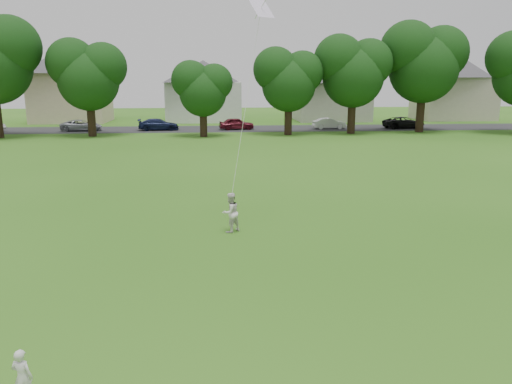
{
  "coord_description": "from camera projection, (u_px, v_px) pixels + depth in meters",
  "views": [
    {
      "loc": [
        1.36,
        -11.03,
        5.31
      ],
      "look_at": [
        2.42,
        2.0,
        2.3
      ],
      "focal_mm": 35.0,
      "sensor_mm": 36.0,
      "label": 1
    }
  ],
  "objects": [
    {
      "name": "ground",
      "position": [
        161.0,
        307.0,
        11.8
      ],
      "size": [
        160.0,
        160.0,
        0.0
      ],
      "primitive_type": "plane",
      "color": "#285B14",
      "rests_on": "ground"
    },
    {
      "name": "street",
      "position": [
        203.0,
        129.0,
        52.59
      ],
      "size": [
        90.0,
        7.0,
        0.01
      ],
      "primitive_type": "cube",
      "color": "#2D2D30",
      "rests_on": "ground"
    },
    {
      "name": "toddler",
      "position": [
        22.0,
        377.0,
        8.19
      ],
      "size": [
        0.42,
        0.33,
        1.01
      ],
      "primitive_type": "imported",
      "rotation": [
        0.0,
        0.0,
        2.87
      ],
      "color": "silver",
      "rests_on": "ground"
    },
    {
      "name": "older_boy",
      "position": [
        231.0,
        213.0,
        17.41
      ],
      "size": [
        0.87,
        0.84,
        1.41
      ],
      "primitive_type": "imported",
      "rotation": [
        0.0,
        0.0,
        3.81
      ],
      "color": "silver",
      "rests_on": "ground"
    },
    {
      "name": "kite",
      "position": [
        246.0,
        107.0,
        17.2
      ],
      "size": [
        1.14,
        1.09,
        7.05
      ],
      "color": "silver",
      "rests_on": "ground"
    },
    {
      "name": "tree_row",
      "position": [
        225.0,
        65.0,
        45.68
      ],
      "size": [
        82.75,
        8.6,
        11.38
      ],
      "color": "black",
      "rests_on": "ground"
    },
    {
      "name": "parked_cars",
      "position": [
        185.0,
        124.0,
        51.35
      ],
      "size": [
        55.26,
        2.51,
        1.23
      ],
      "color": "black",
      "rests_on": "ground"
    },
    {
      "name": "house_row",
      "position": [
        201.0,
        82.0,
        61.21
      ],
      "size": [
        77.48,
        13.82,
        10.56
      ],
      "color": "silver",
      "rests_on": "ground"
    }
  ]
}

